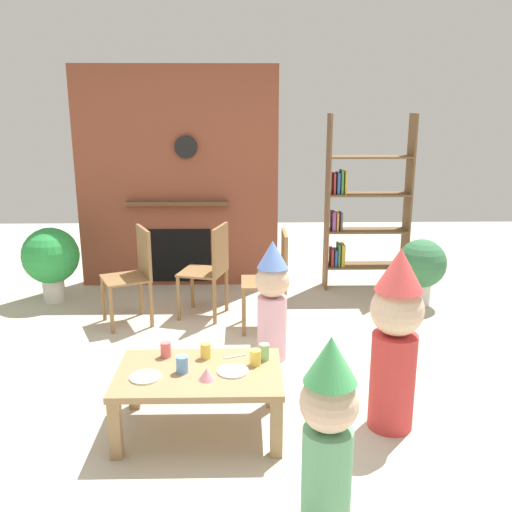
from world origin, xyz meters
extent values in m
plane|color=#BCB29E|center=(0.00, 0.00, 0.00)|extent=(12.00, 12.00, 0.00)
cube|color=brown|center=(-0.67, 2.60, 1.20)|extent=(2.20, 0.18, 2.40)
cube|color=black|center=(-0.67, 2.50, 0.35)|extent=(0.70, 0.02, 0.60)
cube|color=brown|center=(-0.67, 2.46, 0.95)|extent=(1.10, 0.10, 0.04)
cylinder|color=black|center=(-0.56, 2.48, 1.55)|extent=(0.24, 0.04, 0.24)
cube|color=brown|center=(0.97, 2.40, 0.95)|extent=(0.02, 0.28, 1.90)
cube|color=brown|center=(1.85, 2.40, 0.95)|extent=(0.02, 0.28, 1.90)
cube|color=brown|center=(1.41, 2.40, 0.25)|extent=(0.86, 0.28, 0.02)
cube|color=brown|center=(1.41, 2.40, 0.65)|extent=(0.86, 0.28, 0.02)
cube|color=brown|center=(1.41, 2.40, 1.05)|extent=(0.86, 0.28, 0.02)
cube|color=brown|center=(1.41, 2.40, 1.45)|extent=(0.86, 0.28, 0.02)
cube|color=#B23333|center=(1.03, 2.40, 0.36)|extent=(0.03, 0.20, 0.19)
cube|color=#3359A5|center=(1.07, 2.40, 0.35)|extent=(0.03, 0.20, 0.18)
cube|color=#3F8C4C|center=(1.10, 2.40, 0.38)|extent=(0.02, 0.20, 0.25)
cube|color=gold|center=(1.15, 2.40, 0.38)|extent=(0.04, 0.20, 0.24)
cube|color=#8C4C99|center=(1.03, 2.40, 0.76)|extent=(0.04, 0.20, 0.21)
cube|color=#D87F3F|center=(1.07, 2.40, 0.76)|extent=(0.02, 0.20, 0.20)
cube|color=#4C4C51|center=(1.11, 2.40, 0.76)|extent=(0.02, 0.20, 0.20)
cube|color=#B23333|center=(1.03, 2.40, 1.17)|extent=(0.02, 0.20, 0.22)
cube|color=#3359A5|center=(1.07, 2.40, 1.17)|extent=(0.03, 0.20, 0.23)
cube|color=#3F8C4C|center=(1.11, 2.40, 1.19)|extent=(0.02, 0.20, 0.25)
cube|color=gold|center=(1.14, 2.40, 1.18)|extent=(0.02, 0.20, 0.24)
cube|color=#9E7A51|center=(-0.22, -0.45, 0.38)|extent=(1.01, 0.65, 0.04)
cube|color=#9E7A51|center=(-0.68, -0.73, 0.18)|extent=(0.07, 0.07, 0.36)
cube|color=#9E7A51|center=(0.24, -0.73, 0.18)|extent=(0.07, 0.07, 0.36)
cube|color=#9E7A51|center=(-0.68, -0.17, 0.18)|extent=(0.07, 0.07, 0.36)
cube|color=#9E7A51|center=(0.24, -0.17, 0.18)|extent=(0.07, 0.07, 0.36)
cylinder|color=#E5666B|center=(-0.45, -0.25, 0.45)|extent=(0.07, 0.07, 0.10)
cylinder|color=#F2CC4C|center=(-0.19, -0.27, 0.46)|extent=(0.07, 0.07, 0.10)
cylinder|color=#669EE0|center=(-0.32, -0.47, 0.46)|extent=(0.07, 0.07, 0.10)
cylinder|color=#F2CC4C|center=(0.13, -0.38, 0.45)|extent=(0.07, 0.07, 0.10)
cylinder|color=#8CD18C|center=(0.19, -0.30, 0.46)|extent=(0.06, 0.06, 0.11)
cylinder|color=white|center=(-0.53, -0.54, 0.41)|extent=(0.19, 0.19, 0.01)
cylinder|color=white|center=(-0.01, -0.47, 0.41)|extent=(0.19, 0.19, 0.01)
cone|color=pink|center=(-0.16, -0.57, 0.44)|extent=(0.10, 0.10, 0.07)
cube|color=silver|center=(0.00, -0.26, 0.41)|extent=(0.15, 0.07, 0.01)
cylinder|color=#66B27F|center=(0.45, -1.31, 0.27)|extent=(0.24, 0.24, 0.53)
sphere|color=beige|center=(0.45, -1.31, 0.67)|extent=(0.28, 0.28, 0.28)
cone|color=#4CB766|center=(0.45, -1.31, 0.88)|extent=(0.25, 0.25, 0.22)
cylinder|color=#D13838|center=(0.98, -0.44, 0.31)|extent=(0.28, 0.28, 0.63)
sphere|color=beige|center=(0.98, -0.44, 0.79)|extent=(0.32, 0.32, 0.32)
cone|color=#EA4C4C|center=(0.98, -0.44, 1.04)|extent=(0.29, 0.29, 0.26)
cylinder|color=#EAB2C6|center=(0.28, 0.57, 0.26)|extent=(0.23, 0.23, 0.52)
sphere|color=beige|center=(0.28, 0.57, 0.66)|extent=(0.27, 0.27, 0.27)
cone|color=#668CE5|center=(0.28, 0.57, 0.87)|extent=(0.24, 0.24, 0.22)
cube|color=olive|center=(-1.03, 1.35, 0.44)|extent=(0.53, 0.53, 0.02)
cube|color=olive|center=(-0.86, 1.43, 0.68)|extent=(0.19, 0.38, 0.45)
cylinder|color=olive|center=(-1.27, 1.44, 0.21)|extent=(0.04, 0.04, 0.43)
cylinder|color=olive|center=(-1.12, 1.11, 0.21)|extent=(0.04, 0.04, 0.43)
cylinder|color=olive|center=(-0.94, 1.59, 0.21)|extent=(0.04, 0.04, 0.43)
cylinder|color=olive|center=(-0.79, 1.26, 0.21)|extent=(0.04, 0.04, 0.43)
cube|color=olive|center=(-0.34, 1.54, 0.44)|extent=(0.50, 0.50, 0.02)
cube|color=olive|center=(-0.16, 1.49, 0.68)|extent=(0.14, 0.39, 0.45)
cylinder|color=olive|center=(-0.46, 1.77, 0.21)|extent=(0.04, 0.04, 0.43)
cylinder|color=olive|center=(-0.56, 1.42, 0.21)|extent=(0.04, 0.04, 0.43)
cylinder|color=olive|center=(-0.12, 1.67, 0.21)|extent=(0.04, 0.04, 0.43)
cylinder|color=olive|center=(-0.22, 1.32, 0.21)|extent=(0.04, 0.04, 0.43)
cube|color=olive|center=(0.23, 1.21, 0.44)|extent=(0.40, 0.40, 0.02)
cube|color=olive|center=(0.42, 1.21, 0.68)|extent=(0.03, 0.40, 0.45)
cylinder|color=olive|center=(0.05, 1.39, 0.21)|extent=(0.04, 0.04, 0.43)
cylinder|color=olive|center=(0.06, 1.03, 0.21)|extent=(0.04, 0.04, 0.43)
cylinder|color=olive|center=(0.41, 1.39, 0.21)|extent=(0.04, 0.04, 0.43)
cylinder|color=olive|center=(0.42, 1.03, 0.21)|extent=(0.04, 0.04, 0.43)
cylinder|color=beige|center=(1.85, 1.80, 0.12)|extent=(0.21, 0.21, 0.23)
sphere|color=#367448|center=(1.85, 1.80, 0.44)|extent=(0.49, 0.49, 0.49)
cylinder|color=beige|center=(-1.92, 1.99, 0.12)|extent=(0.22, 0.22, 0.25)
sphere|color=green|center=(-1.92, 1.99, 0.49)|extent=(0.58, 0.58, 0.58)
camera|label=1|loc=(0.07, -3.59, 1.98)|focal=39.35mm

